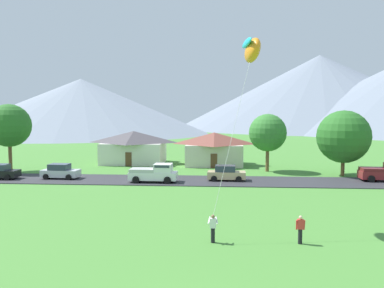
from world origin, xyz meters
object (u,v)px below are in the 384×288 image
at_px(parked_car_tan_mid_west, 226,173).
at_px(parked_car_silver_mid_east, 60,172).
at_px(kite_flyer_with_kite, 251,54).
at_px(tree_near_left, 344,137).
at_px(watcher_person, 300,229).
at_px(tree_center, 9,126).
at_px(tree_left_of_center, 268,133).
at_px(house_left_center, 214,148).
at_px(pickup_truck_white_west_side, 155,173).
at_px(house_leftmost, 134,147).

bearing_deg(parked_car_tan_mid_west, parked_car_silver_mid_east, -179.62).
bearing_deg(kite_flyer_with_kite, tree_near_left, 59.55).
bearing_deg(watcher_person, tree_center, 141.41).
relative_size(tree_near_left, tree_left_of_center, 1.06).
height_order(house_left_center, pickup_truck_white_west_side, house_left_center).
distance_m(parked_car_tan_mid_west, watcher_person, 20.93).
bearing_deg(house_leftmost, parked_car_silver_mid_east, -110.26).
height_order(house_left_center, kite_flyer_with_kite, kite_flyer_with_kite).
height_order(house_leftmost, house_left_center, house_leftmost).
relative_size(tree_near_left, tree_center, 0.91).
bearing_deg(house_leftmost, tree_left_of_center, -19.55).
distance_m(house_leftmost, kite_flyer_with_kite, 35.92).
relative_size(tree_center, parked_car_tan_mid_west, 2.05).
relative_size(house_leftmost, parked_car_silver_mid_east, 2.26).
relative_size(parked_car_tan_mid_west, pickup_truck_white_west_side, 0.81).
relative_size(house_left_center, pickup_truck_white_west_side, 1.66).
height_order(tree_center, parked_car_silver_mid_east, tree_center).
xyz_separation_m(house_leftmost, parked_car_silver_mid_east, (-5.32, -14.41, -1.64)).
distance_m(tree_near_left, tree_center, 41.73).
distance_m(house_leftmost, tree_center, 17.27).
height_order(tree_center, watcher_person, tree_center).
relative_size(tree_center, pickup_truck_white_west_side, 1.67).
bearing_deg(pickup_truck_white_west_side, house_left_center, 66.93).
height_order(tree_left_of_center, pickup_truck_white_west_side, tree_left_of_center).
xyz_separation_m(house_left_center, watcher_person, (5.56, -33.72, -1.58)).
bearing_deg(parked_car_tan_mid_west, tree_near_left, 18.32).
distance_m(pickup_truck_white_west_side, kite_flyer_with_kite, 20.82).
relative_size(parked_car_tan_mid_west, watcher_person, 2.54).
relative_size(house_leftmost, house_left_center, 1.12).
bearing_deg(kite_flyer_with_kite, tree_center, 142.94).
relative_size(house_leftmost, parked_car_tan_mid_west, 2.27).
xyz_separation_m(house_leftmost, tree_center, (-13.94, -9.59, 3.45)).
bearing_deg(watcher_person, house_leftmost, 116.92).
relative_size(parked_car_silver_mid_east, watcher_person, 2.55).
bearing_deg(house_left_center, watcher_person, -80.64).
distance_m(house_leftmost, watcher_person, 39.08).
relative_size(tree_near_left, parked_car_silver_mid_east, 1.85).
bearing_deg(parked_car_silver_mid_east, house_leftmost, 69.74).
bearing_deg(pickup_truck_white_west_side, tree_left_of_center, 34.38).
bearing_deg(house_left_center, house_leftmost, 174.80).
height_order(kite_flyer_with_kite, watcher_person, kite_flyer_with_kite).
height_order(parked_car_tan_mid_west, watcher_person, parked_car_tan_mid_west).
bearing_deg(tree_center, tree_left_of_center, 4.86).
distance_m(parked_car_tan_mid_west, pickup_truck_white_west_side, 7.96).
distance_m(tree_near_left, tree_left_of_center, 9.14).
xyz_separation_m(house_left_center, tree_left_of_center, (6.96, -5.67, 2.56)).
height_order(house_leftmost, tree_near_left, tree_near_left).
relative_size(tree_near_left, watcher_person, 4.72).
distance_m(tree_near_left, pickup_truck_white_west_side, 23.07).
relative_size(tree_left_of_center, tree_center, 0.86).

